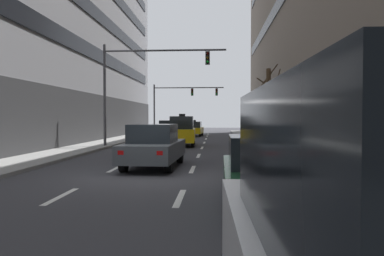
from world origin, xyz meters
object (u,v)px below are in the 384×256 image
at_px(car_driving_2, 154,146).
at_px(traffic_signal_1, 179,98).
at_px(car_parked_1, 265,172).
at_px(taxi_driving_3, 182,131).
at_px(traffic_signal_0, 140,76).
at_px(street_tree_0, 268,106).
at_px(taxi_driving_0, 194,129).
at_px(car_driving_1, 168,128).

bearing_deg(car_driving_2, traffic_signal_1, 93.68).
relative_size(car_driving_2, car_parked_1, 1.10).
height_order(taxi_driving_3, car_parked_1, taxi_driving_3).
height_order(car_driving_2, traffic_signal_1, traffic_signal_1).
relative_size(traffic_signal_0, street_tree_0, 1.54).
bearing_deg(taxi_driving_0, traffic_signal_1, 114.83).
bearing_deg(taxi_driving_3, taxi_driving_0, 89.77).
bearing_deg(street_tree_0, car_driving_1, 114.77).
relative_size(car_driving_2, traffic_signal_0, 0.58).
xyz_separation_m(car_driving_2, traffic_signal_0, (-2.50, 9.35, 3.85)).
relative_size(taxi_driving_0, street_tree_0, 0.81).
height_order(taxi_driving_3, street_tree_0, street_tree_0).
bearing_deg(car_parked_1, street_tree_0, 81.61).
xyz_separation_m(traffic_signal_0, street_tree_0, (8.19, -0.89, -2.01)).
xyz_separation_m(taxi_driving_3, car_parked_1, (3.41, -17.53, -0.25)).
distance_m(car_parked_1, traffic_signal_1, 35.78).
distance_m(car_driving_1, traffic_signal_0, 18.44).
xyz_separation_m(car_driving_1, traffic_signal_1, (1.18, 1.53, 3.50)).
height_order(taxi_driving_0, street_tree_0, street_tree_0).
bearing_deg(taxi_driving_3, car_parked_1, -78.98).
bearing_deg(traffic_signal_1, taxi_driving_3, -83.67).
xyz_separation_m(taxi_driving_0, traffic_signal_1, (-2.01, 4.35, 3.54)).
relative_size(taxi_driving_3, car_parked_1, 1.02).
distance_m(taxi_driving_0, car_parked_1, 31.03).
height_order(taxi_driving_3, traffic_signal_1, traffic_signal_1).
bearing_deg(car_driving_2, traffic_signal_0, 105.00).
height_order(taxi_driving_3, traffic_signal_0, traffic_signal_0).
xyz_separation_m(traffic_signal_0, traffic_signal_1, (0.65, 19.55, -0.39)).
distance_m(taxi_driving_0, car_driving_1, 4.25).
xyz_separation_m(car_parked_1, street_tree_0, (2.18, 14.76, 1.91)).
distance_m(car_driving_2, street_tree_0, 10.36).
height_order(car_driving_1, street_tree_0, street_tree_0).
bearing_deg(taxi_driving_0, traffic_signal_0, -99.92).
height_order(car_driving_2, car_parked_1, car_driving_2).
xyz_separation_m(taxi_driving_3, street_tree_0, (5.59, -2.77, 1.66)).
height_order(car_driving_1, car_parked_1, car_driving_1).
distance_m(car_driving_1, taxi_driving_3, 16.43).
height_order(car_driving_1, traffic_signal_1, traffic_signal_1).
relative_size(taxi_driving_0, car_parked_1, 0.99).
xyz_separation_m(taxi_driving_0, street_tree_0, (5.54, -16.09, 1.92)).
relative_size(traffic_signal_1, street_tree_0, 1.60).
relative_size(taxi_driving_3, traffic_signal_1, 0.52).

